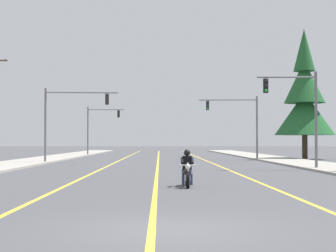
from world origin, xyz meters
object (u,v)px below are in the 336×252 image
at_px(traffic_signal_near_right, 299,106).
at_px(conifer_tree_right_verge_far, 304,99).
at_px(traffic_signal_mid_right, 240,117).
at_px(motorcycle_with_rider, 187,172).
at_px(traffic_signal_mid_left, 98,123).
at_px(traffic_signal_near_left, 67,113).

bearing_deg(traffic_signal_near_right, conifer_tree_right_verge_far, 74.46).
bearing_deg(traffic_signal_mid_right, traffic_signal_near_right, -86.99).
distance_m(motorcycle_with_rider, conifer_tree_right_verge_far, 36.21).
xyz_separation_m(traffic_signal_near_right, traffic_signal_mid_left, (-16.66, 35.98, 0.06)).
distance_m(traffic_signal_mid_right, traffic_signal_mid_left, 22.94).
distance_m(traffic_signal_mid_left, conifer_tree_right_verge_far, 27.39).
distance_m(motorcycle_with_rider, traffic_signal_mid_left, 49.99).
relative_size(traffic_signal_near_left, traffic_signal_mid_right, 1.00).
relative_size(motorcycle_with_rider, conifer_tree_right_verge_far, 0.17).
bearing_deg(motorcycle_with_rider, traffic_signal_near_left, 109.82).
height_order(traffic_signal_near_right, conifer_tree_right_verge_far, conifer_tree_right_verge_far).
distance_m(motorcycle_with_rider, traffic_signal_near_left, 26.10).
height_order(traffic_signal_near_right, traffic_signal_near_left, same).
height_order(motorcycle_with_rider, traffic_signal_mid_right, traffic_signal_mid_right).
xyz_separation_m(motorcycle_with_rider, traffic_signal_near_right, (7.74, 13.08, 3.44)).
bearing_deg(conifer_tree_right_verge_far, motorcycle_with_rider, -111.88).
height_order(traffic_signal_mid_left, conifer_tree_right_verge_far, conifer_tree_right_verge_far).
height_order(motorcycle_with_rider, traffic_signal_mid_left, traffic_signal_mid_left).
distance_m(motorcycle_with_rider, traffic_signal_mid_right, 33.17).
relative_size(traffic_signal_near_right, traffic_signal_mid_left, 1.00).
bearing_deg(traffic_signal_mid_left, traffic_signal_near_left, -89.64).
bearing_deg(traffic_signal_near_left, traffic_signal_near_right, -34.25).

